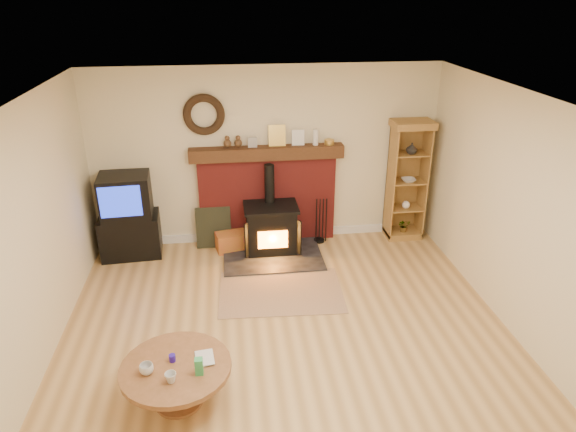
{
  "coord_description": "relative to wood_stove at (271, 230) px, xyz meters",
  "views": [
    {
      "loc": [
        -0.58,
        -4.35,
        3.56
      ],
      "look_at": [
        0.1,
        1.0,
        1.13
      ],
      "focal_mm": 32.0,
      "sensor_mm": 36.0,
      "label": 1
    }
  ],
  "objects": [
    {
      "name": "ground",
      "position": [
        -0.01,
        -2.27,
        -0.35
      ],
      "size": [
        5.5,
        5.5,
        0.0
      ],
      "primitive_type": "plane",
      "color": "#A97E46",
      "rests_on": "ground"
    },
    {
      "name": "room_shell",
      "position": [
        -0.03,
        -2.18,
        1.37
      ],
      "size": [
        5.02,
        5.52,
        2.61
      ],
      "color": "beige",
      "rests_on": "ground"
    },
    {
      "name": "chimney_breast",
      "position": [
        -0.01,
        0.4,
        0.45
      ],
      "size": [
        2.2,
        0.22,
        1.78
      ],
      "color": "maroon",
      "rests_on": "ground"
    },
    {
      "name": "wood_stove",
      "position": [
        0.0,
        0.0,
        0.0
      ],
      "size": [
        1.4,
        1.0,
        1.28
      ],
      "color": "black",
      "rests_on": "ground"
    },
    {
      "name": "area_rug",
      "position": [
        0.01,
        -1.11,
        -0.34
      ],
      "size": [
        1.6,
        1.14,
        0.01
      ],
      "primitive_type": "cube",
      "rotation": [
        0.0,
        0.0,
        -0.05
      ],
      "color": "brown",
      "rests_on": "ground"
    },
    {
      "name": "tv_unit",
      "position": [
        -2.0,
        0.2,
        0.23
      ],
      "size": [
        0.86,
        0.63,
        1.2
      ],
      "color": "black",
      "rests_on": "ground"
    },
    {
      "name": "curio_cabinet",
      "position": [
        2.06,
        0.28,
        0.56
      ],
      "size": [
        0.58,
        0.42,
        1.82
      ],
      "color": "olive",
      "rests_on": "ground"
    },
    {
      "name": "firelog_box",
      "position": [
        -0.58,
        0.13,
        -0.21
      ],
      "size": [
        0.48,
        0.35,
        0.27
      ],
      "primitive_type": "cube",
      "rotation": [
        0.0,
        0.0,
        0.21
      ],
      "color": "gold",
      "rests_on": "ground"
    },
    {
      "name": "leaning_painting",
      "position": [
        -0.83,
        0.28,
        -0.04
      ],
      "size": [
        0.51,
        0.14,
        0.61
      ],
      "primitive_type": "cube",
      "rotation": [
        -0.17,
        0.0,
        0.0
      ],
      "color": "black",
      "rests_on": "ground"
    },
    {
      "name": "fire_tools",
      "position": [
        0.76,
        0.23,
        -0.19
      ],
      "size": [
        0.19,
        0.16,
        0.7
      ],
      "color": "black",
      "rests_on": "ground"
    },
    {
      "name": "coffee_table",
      "position": [
        -1.14,
        -2.87,
        0.0
      ],
      "size": [
        1.01,
        1.01,
        0.59
      ],
      "color": "brown",
      "rests_on": "ground"
    }
  ]
}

